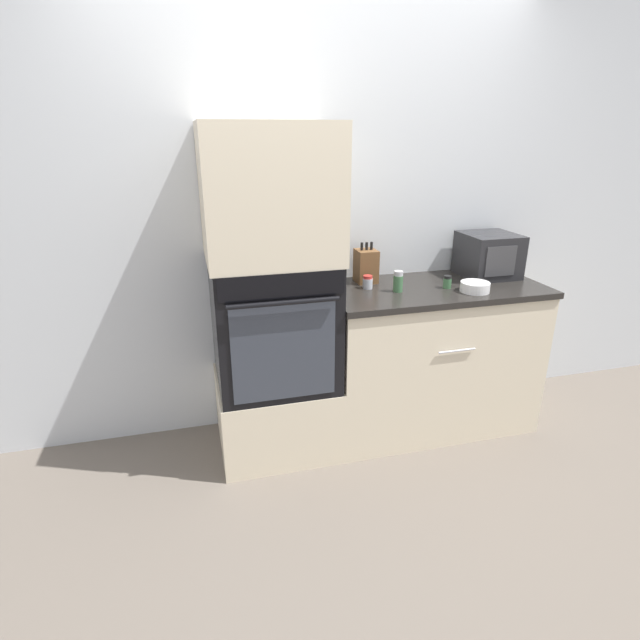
{
  "coord_description": "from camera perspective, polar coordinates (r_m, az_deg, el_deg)",
  "views": [
    {
      "loc": [
        -0.74,
        -2.22,
        1.75
      ],
      "look_at": [
        -0.09,
        0.21,
        0.8
      ],
      "focal_mm": 28.0,
      "sensor_mm": 36.0,
      "label": 1
    }
  ],
  "objects": [
    {
      "name": "wall_oven",
      "position": [
        2.73,
        -5.34,
        -0.2
      ],
      "size": [
        0.64,
        0.64,
        0.7
      ],
      "color": "black",
      "rests_on": "oven_cabinet_base"
    },
    {
      "name": "condiment_jar_near",
      "position": [
        2.82,
        8.92,
        4.36
      ],
      "size": [
        0.05,
        0.05,
        0.12
      ],
      "color": "#427047",
      "rests_on": "counter_unit"
    },
    {
      "name": "condiment_jar_far",
      "position": [
        2.95,
        14.35,
        4.23
      ],
      "size": [
        0.05,
        0.05,
        0.07
      ],
      "color": "#427047",
      "rests_on": "counter_unit"
    },
    {
      "name": "condiment_jar_mid",
      "position": [
        2.86,
        5.47,
        4.33
      ],
      "size": [
        0.06,
        0.06,
        0.08
      ],
      "color": "silver",
      "rests_on": "counter_unit"
    },
    {
      "name": "ground_plane",
      "position": [
        2.92,
        2.89,
        -16.1
      ],
      "size": [
        12.0,
        12.0,
        0.0
      ],
      "primitive_type": "plane",
      "color": "#6B6056"
    },
    {
      "name": "wall_back",
      "position": [
        2.99,
        -0.4,
        11.1
      ],
      "size": [
        8.0,
        0.05,
        2.5
      ],
      "color": "silver",
      "rests_on": "ground_plane"
    },
    {
      "name": "oven_cabinet_upper",
      "position": [
        2.57,
        -5.88,
        14.22
      ],
      "size": [
        0.66,
        0.6,
        0.67
      ],
      "color": "beige",
      "rests_on": "wall_oven"
    },
    {
      "name": "knife_block",
      "position": [
        2.97,
        5.28,
        6.19
      ],
      "size": [
        0.12,
        0.13,
        0.24
      ],
      "color": "brown",
      "rests_on": "counter_unit"
    },
    {
      "name": "microwave",
      "position": [
        3.25,
        18.67,
        7.05
      ],
      "size": [
        0.32,
        0.32,
        0.26
      ],
      "color": "#232326",
      "rests_on": "counter_unit"
    },
    {
      "name": "bowl",
      "position": [
        2.92,
        17.29,
        3.64
      ],
      "size": [
        0.16,
        0.16,
        0.05
      ],
      "color": "white",
      "rests_on": "counter_unit"
    },
    {
      "name": "oven_cabinet_base",
      "position": [
        2.98,
        -4.99,
        -10.38
      ],
      "size": [
        0.66,
        0.6,
        0.43
      ],
      "color": "beige",
      "rests_on": "ground_plane"
    },
    {
      "name": "counter_unit",
      "position": [
        3.14,
        12.29,
        -4.09
      ],
      "size": [
        1.27,
        0.63,
        0.91
      ],
      "color": "beige",
      "rests_on": "ground_plane"
    }
  ]
}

